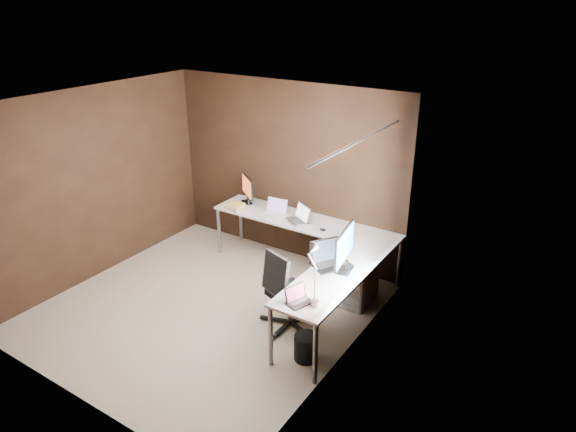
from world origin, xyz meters
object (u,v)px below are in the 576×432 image
(desk_lamp, at_px, (313,267))
(wastebasket, at_px, (306,347))
(monitor_left, at_px, (247,188))
(book_stack, at_px, (235,206))
(laptop_white, at_px, (275,211))
(laptop_black_big, at_px, (330,259))
(drawer_pedestal, at_px, (355,279))
(office_chair, at_px, (288,305))
(laptop_silver, at_px, (299,218))
(monitor_right, at_px, (344,248))
(laptop_black_small, at_px, (298,299))

(desk_lamp, distance_m, wastebasket, 0.97)
(monitor_left, relative_size, book_stack, 1.37)
(laptop_white, distance_m, laptop_black_big, 1.57)
(drawer_pedestal, xyz_separation_m, office_chair, (-0.41, -0.91, -0.02))
(drawer_pedestal, height_order, wastebasket, drawer_pedestal)
(laptop_white, distance_m, laptop_silver, 0.41)
(laptop_white, xyz_separation_m, book_stack, (-0.58, -0.15, -0.01))
(monitor_right, height_order, wastebasket, monitor_right)
(laptop_white, xyz_separation_m, laptop_black_small, (1.42, -1.71, -0.01))
(laptop_silver, height_order, laptop_black_small, laptop_silver)
(monitor_right, height_order, book_stack, monitor_right)
(laptop_black_big, xyz_separation_m, laptop_black_small, (0.10, -0.86, -0.02))
(laptop_black_small, distance_m, desk_lamp, 0.38)
(monitor_left, height_order, monitor_right, monitor_right)
(book_stack, height_order, desk_lamp, desk_lamp)
(laptop_black_big, distance_m, desk_lamp, 0.85)
(laptop_silver, distance_m, laptop_black_small, 1.95)
(book_stack, relative_size, office_chair, 0.30)
(laptop_white, distance_m, laptop_black_small, 2.22)
(drawer_pedestal, xyz_separation_m, monitor_left, (-1.97, 0.45, 0.65))
(laptop_white, height_order, desk_lamp, desk_lamp)
(laptop_white, bearing_deg, drawer_pedestal, -18.24)
(laptop_silver, height_order, book_stack, laptop_silver)
(monitor_right, distance_m, laptop_black_small, 0.85)
(drawer_pedestal, distance_m, monitor_right, 0.92)
(laptop_black_big, bearing_deg, laptop_white, 90.14)
(laptop_black_big, distance_m, book_stack, 2.02)
(wastebasket, bearing_deg, laptop_silver, 123.95)
(laptop_white, distance_m, desk_lamp, 2.24)
(monitor_right, distance_m, laptop_white, 1.77)
(laptop_black_big, xyz_separation_m, wastebasket, (0.15, -0.77, -0.64))
(laptop_black_small, height_order, wastebasket, laptop_black_small)
(drawer_pedestal, distance_m, wastebasket, 1.30)
(book_stack, relative_size, wastebasket, 0.99)
(laptop_black_small, bearing_deg, laptop_silver, 49.54)
(monitor_right, height_order, laptop_black_big, monitor_right)
(drawer_pedestal, distance_m, book_stack, 2.04)
(laptop_black_big, height_order, laptop_black_small, laptop_black_big)
(monitor_right, xyz_separation_m, laptop_silver, (-1.10, 0.86, -0.23))
(office_chair, distance_m, wastebasket, 0.63)
(book_stack, xyz_separation_m, desk_lamp, (2.10, -1.46, 0.35))
(desk_lamp, xyz_separation_m, office_chair, (-0.53, 0.38, -0.83))
(book_stack, bearing_deg, monitor_left, 87.75)
(book_stack, bearing_deg, desk_lamp, -34.70)
(laptop_silver, height_order, office_chair, office_chair)
(office_chair, bearing_deg, laptop_white, 147.20)
(monitor_left, relative_size, laptop_black_big, 0.76)
(wastebasket, bearing_deg, monitor_left, 139.46)
(drawer_pedestal, relative_size, laptop_white, 1.86)
(monitor_left, bearing_deg, laptop_black_small, -5.65)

